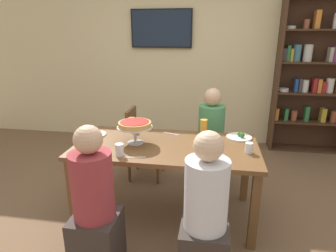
# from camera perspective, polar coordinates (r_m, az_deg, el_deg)

# --- Properties ---
(ground_plane) EXTENTS (12.00, 12.00, 0.00)m
(ground_plane) POSITION_cam_1_polar(r_m,az_deg,el_deg) (3.03, -0.32, -16.83)
(ground_plane) COLOR brown
(rear_partition) EXTENTS (8.00, 0.12, 2.80)m
(rear_partition) POSITION_cam_1_polar(r_m,az_deg,el_deg) (4.68, 4.25, 13.95)
(rear_partition) COLOR beige
(rear_partition) RESTS_ON ground_plane
(dining_table) EXTENTS (1.69, 0.86, 0.74)m
(dining_table) POSITION_cam_1_polar(r_m,az_deg,el_deg) (2.71, -0.34, -5.49)
(dining_table) COLOR brown
(dining_table) RESTS_ON ground_plane
(bookshelf) EXTENTS (1.10, 0.30, 2.21)m
(bookshelf) POSITION_cam_1_polar(r_m,az_deg,el_deg) (4.73, 27.28, 8.82)
(bookshelf) COLOR #422819
(bookshelf) RESTS_ON ground_plane
(television) EXTENTS (0.94, 0.05, 0.57)m
(television) POSITION_cam_1_polar(r_m,az_deg,el_deg) (4.63, -1.32, 18.85)
(television) COLOR black
(diner_far_right) EXTENTS (0.34, 0.34, 1.15)m
(diner_far_right) POSITION_cam_1_polar(r_m,az_deg,el_deg) (3.41, 8.46, -3.46)
(diner_far_right) COLOR #382D28
(diner_far_right) RESTS_ON ground_plane
(diner_near_right) EXTENTS (0.34, 0.34, 1.15)m
(diner_near_right) POSITION_cam_1_polar(r_m,az_deg,el_deg) (2.11, 7.38, -18.20)
(diner_near_right) COLOR #382D28
(diner_near_right) RESTS_ON ground_plane
(diner_near_left) EXTENTS (0.34, 0.34, 1.15)m
(diner_near_left) POSITION_cam_1_polar(r_m,az_deg,el_deg) (2.25, -14.41, -16.04)
(diner_near_left) COLOR #382D28
(diner_near_left) RESTS_ON ground_plane
(chair_far_left) EXTENTS (0.40, 0.40, 0.87)m
(chair_far_left) POSITION_cam_1_polar(r_m,az_deg,el_deg) (3.52, -5.49, -2.76)
(chair_far_left) COLOR brown
(chair_far_left) RESTS_ON ground_plane
(deep_dish_pizza_stand) EXTENTS (0.33, 0.33, 0.21)m
(deep_dish_pizza_stand) POSITION_cam_1_polar(r_m,az_deg,el_deg) (2.67, -6.64, 0.06)
(deep_dish_pizza_stand) COLOR silver
(deep_dish_pizza_stand) RESTS_ON dining_table
(salad_plate_near_diner) EXTENTS (0.25, 0.25, 0.06)m
(salad_plate_near_diner) POSITION_cam_1_polar(r_m,az_deg,el_deg) (2.92, 14.04, -2.08)
(salad_plate_near_diner) COLOR white
(salad_plate_near_diner) RESTS_ON dining_table
(salad_plate_far_diner) EXTENTS (0.23, 0.23, 0.07)m
(salad_plate_far_diner) POSITION_cam_1_polar(r_m,az_deg,el_deg) (3.01, -14.56, -1.41)
(salad_plate_far_diner) COLOR white
(salad_plate_far_diner) RESTS_ON dining_table
(beer_glass_amber_tall) EXTENTS (0.07, 0.07, 0.14)m
(beer_glass_amber_tall) POSITION_cam_1_polar(r_m,az_deg,el_deg) (3.06, -7.21, 0.39)
(beer_glass_amber_tall) COLOR gold
(beer_glass_amber_tall) RESTS_ON dining_table
(beer_glass_amber_short) EXTENTS (0.08, 0.08, 0.15)m
(beer_glass_amber_short) POSITION_cam_1_polar(r_m,az_deg,el_deg) (2.96, 7.12, -0.11)
(beer_glass_amber_short) COLOR gold
(beer_glass_amber_short) RESTS_ON dining_table
(beer_glass_amber_spare) EXTENTS (0.07, 0.07, 0.16)m
(beer_glass_amber_spare) POSITION_cam_1_polar(r_m,az_deg,el_deg) (2.74, -14.94, -2.04)
(beer_glass_amber_spare) COLOR gold
(beer_glass_amber_spare) RESTS_ON dining_table
(water_glass_clear_near) EXTENTS (0.07, 0.07, 0.11)m
(water_glass_clear_near) POSITION_cam_1_polar(r_m,az_deg,el_deg) (2.46, -9.64, -4.69)
(water_glass_clear_near) COLOR white
(water_glass_clear_near) RESTS_ON dining_table
(water_glass_clear_far) EXTENTS (0.07, 0.07, 0.09)m
(water_glass_clear_far) POSITION_cam_1_polar(r_m,az_deg,el_deg) (2.58, 15.81, -4.20)
(water_glass_clear_far) COLOR white
(water_glass_clear_far) RESTS_ON dining_table
(cutlery_fork_near) EXTENTS (0.18, 0.07, 0.00)m
(cutlery_fork_near) POSITION_cam_1_polar(r_m,az_deg,el_deg) (2.37, 8.11, -6.87)
(cutlery_fork_near) COLOR silver
(cutlery_fork_near) RESTS_ON dining_table
(cutlery_knife_near) EXTENTS (0.17, 0.08, 0.00)m
(cutlery_knife_near) POSITION_cam_1_polar(r_m,az_deg,el_deg) (2.95, 0.66, -1.55)
(cutlery_knife_near) COLOR silver
(cutlery_knife_near) RESTS_ON dining_table
(cutlery_fork_far) EXTENTS (0.18, 0.05, 0.00)m
(cutlery_fork_far) POSITION_cam_1_polar(r_m,az_deg,el_deg) (2.42, -6.63, -6.23)
(cutlery_fork_far) COLOR silver
(cutlery_fork_far) RESTS_ON dining_table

